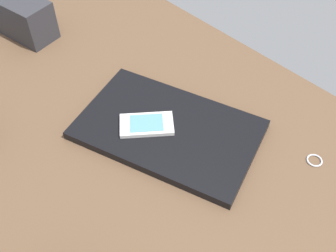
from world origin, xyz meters
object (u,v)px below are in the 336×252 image
laptop_closed (168,130)px  cell_phone_on_laptop (147,124)px  key_ring (314,160)px  desk_organizer (25,18)px

laptop_closed → cell_phone_on_laptop: cell_phone_on_laptop is taller
laptop_closed → cell_phone_on_laptop: size_ratio=2.97×
cell_phone_on_laptop → laptop_closed: bearing=44.0°
key_ring → desk_organizer: 76.04cm
key_ring → cell_phone_on_laptop: bearing=-146.5°
cell_phone_on_laptop → key_ring: (27.74, 18.38, -2.09)cm
desk_organizer → key_ring: bearing=3.4°
key_ring → desk_organizer: bearing=-166.1°
laptop_closed → desk_organizer: size_ratio=2.49×
laptop_closed → desk_organizer: desk_organizer is taller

